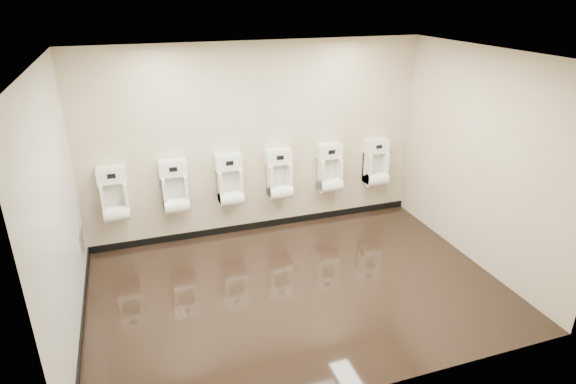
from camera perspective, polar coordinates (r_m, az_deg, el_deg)
The scene contains 16 objects.
ground at distance 6.09m, azimuth 1.15°, elevation -11.36°, with size 5.00×3.50×0.00m, color black.
ceiling at distance 5.07m, azimuth 1.41°, elevation 15.77°, with size 5.00×3.50×0.00m, color silver.
back_wall at distance 7.00m, azimuth -3.63°, elevation 6.05°, with size 5.00×0.02×2.80m, color beige.
front_wall at distance 3.99m, azimuth 9.91°, elevation -8.06°, with size 5.00×0.02×2.80m, color beige.
left_wall at distance 5.20m, azimuth -25.64°, elevation -2.48°, with size 0.02×3.50×2.80m, color beige.
right_wall at distance 6.65m, azimuth 21.99°, elevation 3.46°, with size 0.02×3.50×2.80m, color beige.
tile_overlay_left at distance 5.20m, azimuth -25.59°, elevation -2.47°, with size 0.01×3.50×2.80m, color silver.
skirting_back at distance 7.50m, azimuth -3.35°, elevation -3.90°, with size 5.00×0.02×0.10m, color black.
skirting_left at distance 5.86m, azimuth -23.21°, elevation -14.48°, with size 0.02×3.50×0.10m, color black.
access_panel at distance 6.65m, azimuth -23.25°, elevation -5.23°, with size 0.04×0.25×0.25m.
urinal_0 at distance 6.86m, azimuth -19.83°, elevation -0.64°, with size 0.39×0.29×0.73m.
urinal_1 at distance 6.87m, azimuth -13.24°, elevation 0.19°, with size 0.39×0.29×0.73m.
urinal_2 at distance 6.97m, azimuth -6.89°, elevation 0.99°, with size 0.39×0.29×0.73m.
urinal_3 at distance 7.14m, azimuth -1.04°, elevation 1.72°, with size 0.39×0.29×0.73m.
urinal_4 at distance 7.41m, azimuth 4.96°, elevation 2.44°, with size 0.39×0.29×0.73m.
urinal_5 at distance 7.75m, azimuth 10.38°, elevation 3.08°, with size 0.39×0.29×0.73m.
Camera 1 is at (-1.72, -4.72, 3.44)m, focal length 30.00 mm.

